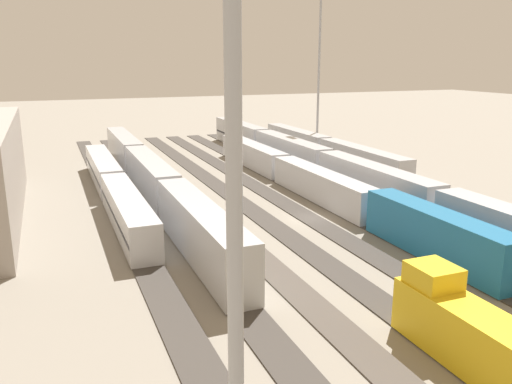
{
  "coord_description": "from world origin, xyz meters",
  "views": [
    {
      "loc": [
        -51.09,
        27.14,
        17.9
      ],
      "look_at": [
        4.84,
        4.73,
        2.5
      ],
      "focal_mm": 36.67,
      "sensor_mm": 36.0,
      "label": 1
    }
  ],
  "objects_px": {
    "train_on_track_5": "(461,327)",
    "train_on_track_0": "(326,148)",
    "light_mast_0": "(320,45)",
    "light_mast_1": "(232,30)",
    "train_on_track_7": "(150,177)",
    "train_on_track_2": "(326,167)",
    "train_on_track_8": "(113,187)",
    "train_on_track_3": "(316,182)"
  },
  "relations": [
    {
      "from": "train_on_track_8",
      "to": "light_mast_1",
      "type": "relative_size",
      "value": 1.6
    },
    {
      "from": "train_on_track_0",
      "to": "light_mast_0",
      "type": "relative_size",
      "value": 1.43
    },
    {
      "from": "train_on_track_5",
      "to": "train_on_track_0",
      "type": "bearing_deg",
      "value": -22.2
    },
    {
      "from": "train_on_track_5",
      "to": "train_on_track_8",
      "type": "xyz_separation_m",
      "value": [
        44.99,
        15.0,
        -0.15
      ]
    },
    {
      "from": "train_on_track_5",
      "to": "train_on_track_0",
      "type": "height_order",
      "value": "train_on_track_5"
    },
    {
      "from": "train_on_track_2",
      "to": "train_on_track_3",
      "type": "distance_m",
      "value": 7.93
    },
    {
      "from": "train_on_track_7",
      "to": "train_on_track_3",
      "type": "bearing_deg",
      "value": -113.98
    },
    {
      "from": "train_on_track_8",
      "to": "train_on_track_0",
      "type": "relative_size",
      "value": 1.0
    },
    {
      "from": "train_on_track_5",
      "to": "train_on_track_7",
      "type": "distance_m",
      "value": 47.19
    },
    {
      "from": "train_on_track_2",
      "to": "train_on_track_3",
      "type": "height_order",
      "value": "train_on_track_2"
    },
    {
      "from": "train_on_track_2",
      "to": "train_on_track_0",
      "type": "height_order",
      "value": "train_on_track_2"
    },
    {
      "from": "train_on_track_5",
      "to": "light_mast_1",
      "type": "xyz_separation_m",
      "value": [
        -9.85,
        17.9,
        16.39
      ]
    },
    {
      "from": "light_mast_1",
      "to": "train_on_track_8",
      "type": "bearing_deg",
      "value": -3.02
    },
    {
      "from": "train_on_track_0",
      "to": "light_mast_1",
      "type": "height_order",
      "value": "light_mast_1"
    },
    {
      "from": "train_on_track_2",
      "to": "train_on_track_7",
      "type": "relative_size",
      "value": 1.34
    },
    {
      "from": "train_on_track_2",
      "to": "train_on_track_3",
      "type": "relative_size",
      "value": 1.44
    },
    {
      "from": "train_on_track_5",
      "to": "light_mast_0",
      "type": "distance_m",
      "value": 76.04
    },
    {
      "from": "train_on_track_7",
      "to": "light_mast_1",
      "type": "relative_size",
      "value": 2.43
    },
    {
      "from": "train_on_track_2",
      "to": "light_mast_1",
      "type": "xyz_separation_m",
      "value": [
        -53.2,
        32.9,
        15.94
      ]
    },
    {
      "from": "train_on_track_3",
      "to": "light_mast_0",
      "type": "xyz_separation_m",
      "value": [
        31.42,
        -17.1,
        18.37
      ]
    },
    {
      "from": "train_on_track_2",
      "to": "light_mast_0",
      "type": "relative_size",
      "value": 2.89
    },
    {
      "from": "train_on_track_5",
      "to": "light_mast_0",
      "type": "xyz_separation_m",
      "value": [
        68.64,
        -27.1,
        18.33
      ]
    },
    {
      "from": "train_on_track_8",
      "to": "train_on_track_0",
      "type": "xyz_separation_m",
      "value": [
        16.27,
        -40.0,
        0.01
      ]
    },
    {
      "from": "train_on_track_3",
      "to": "train_on_track_8",
      "type": "bearing_deg",
      "value": 72.73
    },
    {
      "from": "train_on_track_0",
      "to": "light_mast_0",
      "type": "height_order",
      "value": "light_mast_0"
    },
    {
      "from": "train_on_track_3",
      "to": "train_on_track_0",
      "type": "bearing_deg",
      "value": -31.97
    },
    {
      "from": "train_on_track_3",
      "to": "light_mast_0",
      "type": "relative_size",
      "value": 2.01
    },
    {
      "from": "train_on_track_5",
      "to": "light_mast_1",
      "type": "relative_size",
      "value": 0.34
    },
    {
      "from": "train_on_track_5",
      "to": "train_on_track_2",
      "type": "height_order",
      "value": "same"
    },
    {
      "from": "train_on_track_7",
      "to": "train_on_track_0",
      "type": "bearing_deg",
      "value": -66.61
    },
    {
      "from": "train_on_track_5",
      "to": "train_on_track_2",
      "type": "relative_size",
      "value": 0.1
    },
    {
      "from": "light_mast_0",
      "to": "light_mast_1",
      "type": "relative_size",
      "value": 1.12
    },
    {
      "from": "train_on_track_3",
      "to": "light_mast_1",
      "type": "xyz_separation_m",
      "value": [
        -47.07,
        27.9,
        16.43
      ]
    },
    {
      "from": "train_on_track_2",
      "to": "train_on_track_8",
      "type": "relative_size",
      "value": 2.03
    },
    {
      "from": "train_on_track_3",
      "to": "light_mast_0",
      "type": "bearing_deg",
      "value": -28.56
    },
    {
      "from": "train_on_track_0",
      "to": "light_mast_1",
      "type": "xyz_separation_m",
      "value": [
        -71.1,
        42.9,
        16.53
      ]
    },
    {
      "from": "train_on_track_5",
      "to": "train_on_track_2",
      "type": "distance_m",
      "value": 45.87
    },
    {
      "from": "train_on_track_7",
      "to": "light_mast_1",
      "type": "xyz_separation_m",
      "value": [
        -55.96,
        7.9,
        15.93
      ]
    },
    {
      "from": "train_on_track_2",
      "to": "light_mast_0",
      "type": "height_order",
      "value": "light_mast_0"
    },
    {
      "from": "train_on_track_7",
      "to": "train_on_track_2",
      "type": "bearing_deg",
      "value": -96.32
    },
    {
      "from": "light_mast_0",
      "to": "train_on_track_8",
      "type": "bearing_deg",
      "value": 119.32
    },
    {
      "from": "train_on_track_0",
      "to": "light_mast_0",
      "type": "bearing_deg",
      "value": -15.88
    }
  ]
}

